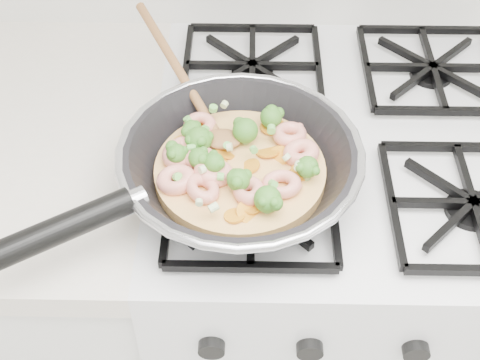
{
  "coord_description": "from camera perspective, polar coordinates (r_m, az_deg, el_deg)",
  "views": [
    {
      "loc": [
        -0.15,
        0.96,
        1.59
      ],
      "look_at": [
        -0.17,
        1.58,
        0.93
      ],
      "focal_mm": 49.2,
      "sensor_mm": 36.0,
      "label": 1
    }
  ],
  "objects": [
    {
      "name": "stove",
      "position": [
        1.36,
        7.22,
        -9.93
      ],
      "size": [
        0.6,
        0.6,
        0.92
      ],
      "color": "white",
      "rests_on": "ground"
    },
    {
      "name": "skillet",
      "position": [
        0.88,
        -0.41,
        1.32
      ],
      "size": [
        0.46,
        0.49,
        0.1
      ],
      "rotation": [
        0.0,
        0.0,
        0.28
      ],
      "color": "black",
      "rests_on": "stove"
    }
  ]
}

